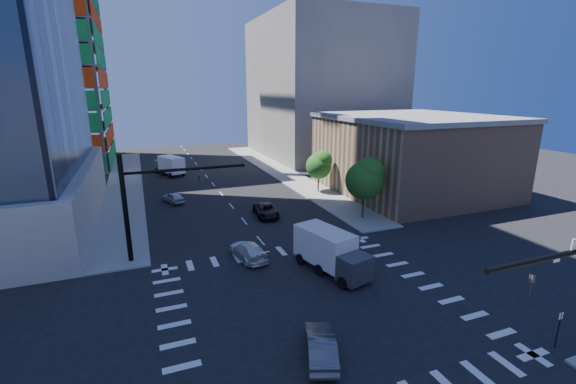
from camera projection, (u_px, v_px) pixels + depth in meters
name	position (u px, v px, depth m)	size (l,w,h in m)	color
ground	(314.00, 304.00, 25.94)	(160.00, 160.00, 0.00)	black
road_markings	(314.00, 304.00, 25.94)	(20.00, 20.00, 0.01)	silver
sidewalk_ne	(281.00, 172.00, 66.28)	(5.00, 60.00, 0.15)	gray
sidewalk_nw	(125.00, 185.00, 57.49)	(5.00, 60.00, 0.15)	gray
construction_building	(17.00, 24.00, 65.56)	(25.16, 34.50, 70.60)	slate
commercial_building	(411.00, 154.00, 53.12)	(20.50, 22.50, 10.60)	tan
bg_building_ne	(320.00, 89.00, 81.22)	(24.00, 30.00, 28.00)	slate
signal_mast_nw	(144.00, 197.00, 31.33)	(10.20, 0.40, 9.00)	black
tree_south	(366.00, 178.00, 41.65)	(4.16, 4.16, 6.82)	#382316
tree_north	(320.00, 164.00, 52.73)	(3.54, 3.52, 5.78)	#382316
no_parking_sign	(559.00, 326.00, 21.25)	(0.30, 0.06, 2.20)	black
car_nb_far	(266.00, 210.00, 43.59)	(2.27, 4.92, 1.37)	black
car_sb_near	(248.00, 250.00, 32.77)	(1.99, 4.90, 1.42)	silver
car_sb_mid	(173.00, 198.00, 48.80)	(1.56, 3.89, 1.32)	silver
car_sb_cross	(321.00, 345.00, 20.66)	(1.51, 4.32, 1.42)	#525257
box_truck_near	(333.00, 255.00, 30.04)	(4.12, 6.67, 3.25)	black
box_truck_far	(169.00, 166.00, 64.44)	(4.69, 6.56, 3.17)	black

